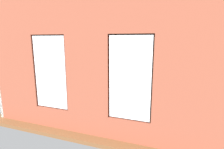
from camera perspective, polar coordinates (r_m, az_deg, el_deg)
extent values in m
cube|color=brown|center=(6.99, 2.21, -8.92)|extent=(6.61, 5.89, 0.10)
cube|color=brown|center=(3.77, 24.37, 0.02)|extent=(1.45, 0.16, 3.40)
cube|color=brown|center=(4.23, -8.08, 2.08)|extent=(1.11, 0.16, 3.40)
cube|color=brown|center=(5.66, -29.07, 3.10)|extent=(1.45, 0.16, 3.40)
cube|color=brown|center=(4.34, 5.59, -17.62)|extent=(1.00, 0.16, 0.55)
cube|color=brown|center=(3.84, 6.41, 19.89)|extent=(1.00, 0.16, 0.91)
cube|color=white|center=(3.86, 5.80, -1.47)|extent=(0.94, 0.03, 1.89)
cube|color=#38281E|center=(3.91, 6.01, -1.28)|extent=(1.00, 0.04, 1.95)
cube|color=brown|center=(5.21, -18.28, -13.03)|extent=(1.00, 0.16, 0.55)
cube|color=brown|center=(4.80, -20.37, 17.57)|extent=(1.00, 0.16, 0.91)
cube|color=white|center=(4.81, -19.50, 0.50)|extent=(0.94, 0.03, 1.89)
cube|color=#38281E|center=(4.85, -19.05, 0.63)|extent=(1.00, 0.04, 1.95)
cube|color=#A87547|center=(4.65, -7.08, -12.23)|extent=(3.32, 0.24, 0.06)
cube|color=black|center=(4.31, -7.52, 1.99)|extent=(0.48, 0.03, 0.65)
cube|color=#389360|center=(4.33, -7.43, 2.02)|extent=(0.42, 0.01, 0.59)
cube|color=silver|center=(7.82, -19.40, 5.82)|extent=(0.10, 4.89, 3.40)
cube|color=black|center=(5.47, -8.66, -12.10)|extent=(2.04, 0.85, 0.42)
cube|color=black|center=(5.06, -10.56, -9.28)|extent=(2.04, 0.24, 0.38)
cube|color=black|center=(5.01, 0.61, -10.39)|extent=(0.22, 0.85, 0.24)
cube|color=black|center=(5.82, -16.76, -7.72)|extent=(0.22, 0.85, 0.24)
cube|color=black|center=(5.23, -4.62, -9.92)|extent=(0.74, 0.65, 0.12)
cube|color=black|center=(5.59, -12.21, -8.72)|extent=(0.74, 0.65, 0.12)
cube|color=black|center=(6.58, 21.39, -8.66)|extent=(0.90, 1.86, 0.42)
cube|color=black|center=(6.49, 24.52, -5.47)|extent=(0.29, 1.85, 0.38)
cube|color=black|center=(7.26, 21.24, -4.21)|extent=(0.86, 0.24, 0.24)
cube|color=black|center=(5.71, 22.03, -8.45)|extent=(0.86, 0.24, 0.24)
cube|color=black|center=(6.82, 21.07, -5.52)|extent=(0.66, 0.66, 0.12)
cube|color=black|center=(6.16, 21.36, -7.37)|extent=(0.66, 0.66, 0.12)
cube|color=#A87547|center=(7.10, -1.09, -4.90)|extent=(1.25, 0.77, 0.04)
cube|color=#A87547|center=(7.29, 4.01, -6.15)|extent=(0.07, 0.07, 0.36)
cube|color=#A87547|center=(7.65, -4.20, -5.29)|extent=(0.07, 0.07, 0.36)
cube|color=#A87547|center=(6.70, 2.49, -7.75)|extent=(0.07, 0.07, 0.36)
cube|color=#A87547|center=(7.09, -6.33, -6.70)|extent=(0.07, 0.07, 0.36)
cylinder|color=#B23D38|center=(7.23, -1.98, -4.11)|extent=(0.07, 0.07, 0.08)
cylinder|color=#B7333D|center=(7.12, -4.26, -4.34)|extent=(0.08, 0.08, 0.09)
cylinder|color=brown|center=(7.10, 1.90, -4.31)|extent=(0.13, 0.13, 0.10)
sphere|color=#286B2D|center=(7.06, 1.91, -3.36)|extent=(0.15, 0.15, 0.15)
cube|color=black|center=(7.09, -1.09, -4.66)|extent=(0.17, 0.13, 0.02)
cube|color=black|center=(8.16, -15.56, -3.90)|extent=(1.09, 0.42, 0.56)
cube|color=black|center=(8.09, -15.68, -1.82)|extent=(0.49, 0.20, 0.05)
cube|color=black|center=(8.08, -15.70, -1.44)|extent=(0.06, 0.04, 0.06)
cube|color=black|center=(8.01, -15.83, 1.04)|extent=(1.11, 0.04, 0.65)
cube|color=black|center=(8.03, -15.74, 1.07)|extent=(1.06, 0.01, 0.60)
cylinder|color=olive|center=(8.64, -1.41, -3.59)|extent=(0.54, 0.54, 0.28)
ellipsoid|color=silver|center=(8.56, -1.42, -1.34)|extent=(1.19, 1.19, 0.48)
ellipsoid|color=navy|center=(8.56, -1.98, -0.52)|extent=(0.44, 0.44, 0.18)
cylinder|color=beige|center=(7.12, -16.44, -7.32)|extent=(0.25, 0.25, 0.29)
cylinder|color=brown|center=(7.07, -16.53, -5.85)|extent=(0.04, 0.04, 0.09)
ellipsoid|color=#1E5B28|center=(7.00, -16.64, -4.11)|extent=(0.47, 0.47, 0.36)
cylinder|color=#47423D|center=(7.52, 11.67, -6.43)|extent=(0.17, 0.17, 0.21)
cylinder|color=brown|center=(7.48, 11.71, -5.39)|extent=(0.03, 0.03, 0.08)
ellipsoid|color=#337F38|center=(7.44, 11.76, -4.18)|extent=(0.34, 0.34, 0.25)
cylinder|color=brown|center=(6.33, -23.52, -9.75)|extent=(0.39, 0.39, 0.39)
cylinder|color=brown|center=(6.24, -23.73, -7.34)|extent=(0.06, 0.06, 0.17)
ellipsoid|color=#286B2D|center=(6.14, -24.00, -4.18)|extent=(0.68, 0.68, 0.55)
cylinder|color=beige|center=(4.82, 24.40, -17.26)|extent=(0.26, 0.26, 0.29)
cylinder|color=brown|center=(4.73, 24.63, -14.92)|extent=(0.04, 0.04, 0.14)
ellipsoid|color=#1E5B28|center=(4.61, 24.94, -11.65)|extent=(0.50, 0.50, 0.44)
cylinder|color=brown|center=(5.01, 6.88, -14.73)|extent=(0.32, 0.32, 0.36)
cylinder|color=brown|center=(4.84, 7.00, -10.47)|extent=(0.06, 0.06, 0.44)
cone|color=#1E5B28|center=(4.71, 4.21, -5.18)|extent=(0.61, 0.25, 0.58)
cone|color=#1E5B28|center=(4.51, 5.34, -6.00)|extent=(0.37, 0.61, 0.58)
cone|color=#1E5B28|center=(4.51, 8.73, -5.93)|extent=(0.52, 0.52, 0.60)
cone|color=#1E5B28|center=(4.76, 9.78, -5.00)|extent=(0.57, 0.42, 0.60)
cone|color=#1E5B28|center=(4.94, 7.24, -4.65)|extent=(0.26, 0.63, 0.55)
cylinder|color=gray|center=(8.50, 22.40, -4.33)|extent=(0.40, 0.40, 0.39)
cylinder|color=brown|center=(8.41, 22.62, -1.56)|extent=(0.07, 0.07, 0.45)
cone|color=#286B2D|center=(8.32, 21.70, 1.81)|extent=(0.48, 0.19, 0.61)
cone|color=#286B2D|center=(8.09, 22.32, 0.97)|extent=(0.34, 0.61, 0.50)
cone|color=#286B2D|center=(8.15, 23.36, 1.42)|extent=(0.31, 0.52, 0.60)
cone|color=#286B2D|center=(8.34, 24.34, 1.37)|extent=(0.55, 0.17, 0.56)
cone|color=#286B2D|center=(8.55, 23.73, 1.35)|extent=(0.47, 0.58, 0.49)
cone|color=#286B2D|center=(8.55, 22.20, 1.58)|extent=(0.34, 0.60, 0.52)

